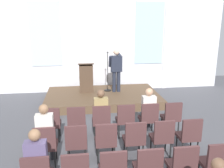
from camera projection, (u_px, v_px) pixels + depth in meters
name	position (u px, v px, depth m)	size (l,w,h in m)	color
rear_partition	(99.00, 46.00, 10.46)	(10.89, 0.14, 3.86)	silver
stage_platform	(103.00, 98.00, 9.44)	(4.25, 2.52, 0.30)	brown
speaker	(116.00, 68.00, 9.46)	(0.51, 0.69, 1.65)	#232838
mic_stand	(108.00, 82.00, 9.72)	(0.28, 0.28, 1.56)	black
lectern	(86.00, 78.00, 9.57)	(0.60, 0.48, 1.16)	#4C3828
chair_r0_c0	(51.00, 122.00, 6.27)	(0.46, 0.44, 0.94)	black
chair_r0_c1	(77.00, 121.00, 6.35)	(0.46, 0.44, 0.94)	black
chair_r0_c2	(101.00, 119.00, 6.43)	(0.46, 0.44, 0.94)	black
audience_r0_c2	(101.00, 111.00, 6.46)	(0.36, 0.39, 1.33)	#2D2D33
chair_r0_c3	(125.00, 118.00, 6.52)	(0.46, 0.44, 0.94)	black
chair_r0_c4	(149.00, 117.00, 6.60)	(0.46, 0.44, 0.94)	black
audience_r0_c4	(148.00, 109.00, 6.62)	(0.36, 0.39, 1.32)	#2D2D33
chair_r0_c5	(172.00, 116.00, 6.68)	(0.46, 0.44, 0.94)	black
chair_r1_c0	(46.00, 143.00, 5.21)	(0.46, 0.44, 0.94)	black
audience_r1_c0	(45.00, 132.00, 5.22)	(0.36, 0.39, 1.39)	#2D2D33
chair_r1_c1	(76.00, 141.00, 5.29)	(0.46, 0.44, 0.94)	black
chair_r1_c2	(106.00, 139.00, 5.37)	(0.46, 0.44, 0.94)	black
chair_r1_c3	(134.00, 138.00, 5.45)	(0.46, 0.44, 0.94)	black
chair_r1_c4	(162.00, 136.00, 5.53)	(0.46, 0.44, 0.94)	black
chair_r1_c5	(189.00, 134.00, 5.61)	(0.46, 0.44, 0.94)	black
audience_r2_c0	(37.00, 161.00, 4.16)	(0.36, 0.39, 1.35)	#2D2D33
chair_r2_c3	(148.00, 167.00, 4.38)	(0.46, 0.44, 0.94)	black
chair_r2_c4	(182.00, 164.00, 4.47)	(0.46, 0.44, 0.94)	black
chair_r2_c5	(215.00, 161.00, 4.55)	(0.46, 0.44, 0.94)	black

